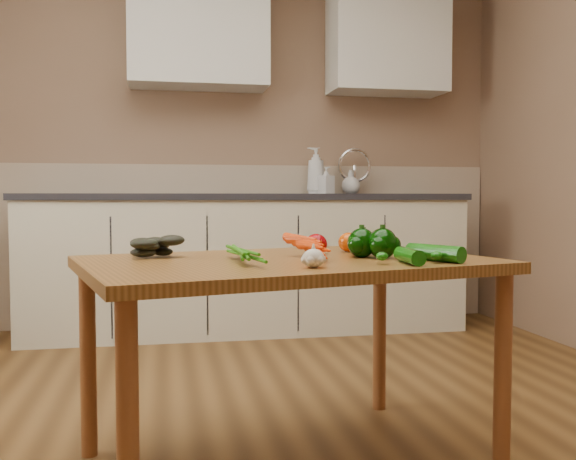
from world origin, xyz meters
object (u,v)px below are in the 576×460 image
(soap_bottle_c, at_px, (351,182))
(tomato_c, at_px, (359,243))
(soap_bottle_b, at_px, (326,180))
(pepper_a, at_px, (362,243))
(soap_bottle_a, at_px, (316,171))
(pepper_b, at_px, (363,243))
(leafy_greens, at_px, (157,243))
(tomato_b, at_px, (349,242))
(zucchini_b, at_px, (409,256))
(zucchini_a, at_px, (435,253))
(pepper_c, at_px, (383,243))
(tomato_a, at_px, (316,244))
(carrot_bunch, at_px, (289,250))
(table, at_px, (287,282))
(garlic_bulb, at_px, (313,258))

(soap_bottle_c, distance_m, tomato_c, 2.19)
(soap_bottle_b, xyz_separation_m, pepper_a, (-0.44, -2.18, -0.26))
(soap_bottle_a, relative_size, pepper_b, 3.89)
(leafy_greens, bearing_deg, pepper_b, -3.99)
(tomato_b, relative_size, zucchini_b, 0.46)
(pepper_a, relative_size, tomato_c, 1.35)
(pepper_b, height_order, zucchini_b, pepper_b)
(tomato_b, distance_m, tomato_c, 0.04)
(soap_bottle_a, bearing_deg, zucchini_b, -10.75)
(soap_bottle_c, xyz_separation_m, zucchini_b, (-0.57, -2.52, -0.28))
(tomato_c, height_order, zucchini_a, tomato_c)
(pepper_c, xyz_separation_m, zucchini_a, (0.13, -0.13, -0.02))
(tomato_a, bearing_deg, carrot_bunch, -127.08)
(soap_bottle_a, height_order, leafy_greens, soap_bottle_a)
(zucchini_a, bearing_deg, leafy_greens, 159.65)
(tomato_b, xyz_separation_m, zucchini_a, (0.17, -0.37, -0.01))
(tomato_a, relative_size, tomato_c, 1.11)
(table, distance_m, zucchini_b, 0.41)
(tomato_a, bearing_deg, soap_bottle_a, 76.61)
(garlic_bulb, bearing_deg, soap_bottle_a, 76.43)
(zucchini_a, bearing_deg, pepper_b, 119.00)
(pepper_c, distance_m, tomato_a, 0.26)
(tomato_a, relative_size, zucchini_b, 0.46)
(table, height_order, leafy_greens, leafy_greens)
(soap_bottle_c, height_order, pepper_b, soap_bottle_c)
(tomato_a, bearing_deg, tomato_b, 24.64)
(tomato_c, bearing_deg, zucchini_a, -71.51)
(zucchini_b, bearing_deg, pepper_b, 97.51)
(pepper_c, distance_m, tomato_c, 0.26)
(carrot_bunch, xyz_separation_m, leafy_greens, (-0.41, 0.18, 0.01))
(pepper_a, relative_size, pepper_c, 0.98)
(leafy_greens, xyz_separation_m, pepper_b, (0.70, -0.05, -0.00))
(soap_bottle_c, height_order, tomato_c, soap_bottle_c)
(soap_bottle_b, distance_m, tomato_c, 2.03)
(carrot_bunch, xyz_separation_m, pepper_c, (0.31, -0.01, 0.02))
(soap_bottle_b, height_order, tomato_b, soap_bottle_b)
(leafy_greens, bearing_deg, soap_bottle_b, 61.61)
(table, bearing_deg, carrot_bunch, -105.18)
(pepper_a, xyz_separation_m, pepper_c, (0.06, -0.04, 0.00))
(zucchini_a, bearing_deg, zucchini_b, -152.69)
(tomato_c, distance_m, zucchini_a, 0.40)
(table, relative_size, tomato_a, 18.39)
(soap_bottle_b, bearing_deg, carrot_bunch, -134.31)
(pepper_a, distance_m, tomato_c, 0.22)
(soap_bottle_a, relative_size, tomato_b, 4.11)
(carrot_bunch, height_order, pepper_a, pepper_a)
(leafy_greens, height_order, tomato_b, leafy_greens)
(carrot_bunch, height_order, tomato_c, same)
(table, relative_size, pepper_a, 15.07)
(soap_bottle_c, xyz_separation_m, tomato_b, (-0.63, -2.10, -0.27))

